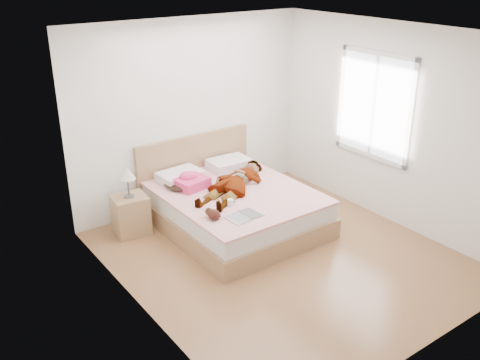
{
  "coord_description": "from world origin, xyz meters",
  "views": [
    {
      "loc": [
        -3.65,
        -4.17,
        3.34
      ],
      "look_at": [
        0.0,
        0.85,
        0.7
      ],
      "focal_mm": 40.0,
      "sensor_mm": 36.0,
      "label": 1
    }
  ],
  "objects": [
    {
      "name": "phone",
      "position": [
        -0.43,
        1.46,
        0.67
      ],
      "size": [
        0.08,
        0.09,
        0.05
      ],
      "primitive_type": "cube",
      "rotation": [
        0.44,
        0.0,
        0.52
      ],
      "color": "silver",
      "rests_on": "bed"
    },
    {
      "name": "woman",
      "position": [
        0.07,
        1.06,
        0.62
      ],
      "size": [
        1.62,
        1.27,
        0.21
      ],
      "primitive_type": "imported",
      "rotation": [
        0.0,
        0.0,
        -1.05
      ],
      "color": "white",
      "rests_on": "bed"
    },
    {
      "name": "magazine",
      "position": [
        -0.34,
        0.3,
        0.52
      ],
      "size": [
        0.43,
        0.31,
        0.02
      ],
      "color": "white",
      "rests_on": "bed"
    },
    {
      "name": "hair",
      "position": [
        -0.5,
        1.51,
        0.55
      ],
      "size": [
        0.42,
        0.51,
        0.08
      ],
      "primitive_type": "ellipsoid",
      "rotation": [
        0.0,
        0.0,
        0.0
      ],
      "color": "black",
      "rests_on": "bed"
    },
    {
      "name": "towel",
      "position": [
        -0.4,
        1.39,
        0.6
      ],
      "size": [
        0.46,
        0.39,
        0.21
      ],
      "color": "#FF456B",
      "rests_on": "bed"
    },
    {
      "name": "bed",
      "position": [
        0.0,
        1.04,
        0.28
      ],
      "size": [
        1.8,
        2.08,
        1.0
      ],
      "color": "brown",
      "rests_on": "ground"
    },
    {
      "name": "ground",
      "position": [
        0.0,
        0.0,
        0.0
      ],
      "size": [
        4.0,
        4.0,
        0.0
      ],
      "primitive_type": "plane",
      "color": "#56351B",
      "rests_on": "ground"
    },
    {
      "name": "plush_toy",
      "position": [
        -0.66,
        0.47,
        0.57
      ],
      "size": [
        0.16,
        0.23,
        0.12
      ],
      "color": "black",
      "rests_on": "bed"
    },
    {
      "name": "coffee_mug",
      "position": [
        -0.3,
        0.63,
        0.55
      ],
      "size": [
        0.11,
        0.09,
        0.08
      ],
      "color": "white",
      "rests_on": "bed"
    },
    {
      "name": "nightstand",
      "position": [
        -1.19,
        1.59,
        0.3
      ],
      "size": [
        0.46,
        0.42,
        0.91
      ],
      "color": "olive",
      "rests_on": "ground"
    },
    {
      "name": "room_shell",
      "position": [
        1.77,
        0.3,
        1.5
      ],
      "size": [
        4.0,
        4.0,
        4.0
      ],
      "color": "white",
      "rests_on": "ground"
    }
  ]
}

